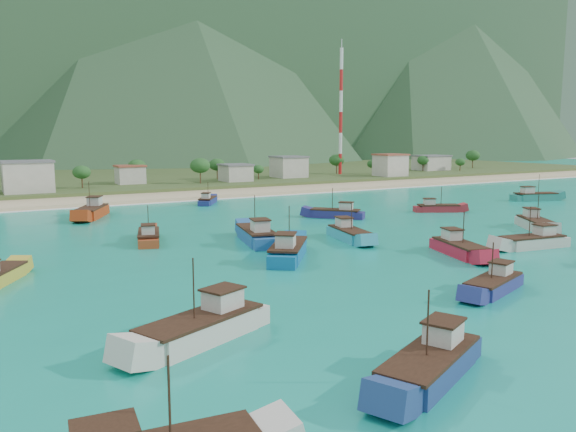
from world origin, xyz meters
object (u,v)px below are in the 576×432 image
boat_11 (459,249)px  boat_19 (288,252)px  boat_3 (349,235)px  boat_9 (535,197)px  boat_2 (494,286)px  boat_4 (535,224)px  boat_15 (431,366)px  boat_12 (257,236)px  boat_22 (208,201)px  boat_23 (92,213)px  radio_tower (341,112)px  boat_0 (149,238)px  boat_7 (533,243)px  boat_25 (203,329)px  boat_10 (437,209)px  boat_21 (336,214)px

boat_11 → boat_19: (-20.45, 9.30, 0.15)m
boat_3 → boat_9: bearing=-152.8°
boat_2 → boat_19: size_ratio=0.84×
boat_4 → boat_9: bearing=-110.3°
boat_9 → boat_15: boat_9 is taller
boat_12 → boat_22: bearing=89.7°
boat_4 → boat_22: (-34.12, 59.76, -0.19)m
boat_3 → boat_23: size_ratio=0.86×
radio_tower → boat_12: size_ratio=3.44×
boat_0 → boat_4: boat_4 is taller
boat_4 → boat_22: size_ratio=1.19×
boat_3 → boat_12: bearing=-9.6°
boat_0 → boat_12: boat_12 is taller
boat_7 → boat_23: boat_23 is taller
boat_12 → boat_0: bearing=163.3°
radio_tower → boat_25: (-102.90, -126.12, -22.76)m
boat_7 → boat_22: boat_7 is taller
boat_10 → boat_21: 23.05m
boat_0 → boat_21: (37.83, 6.30, 0.04)m
boat_19 → boat_25: boat_19 is taller
boat_4 → boat_9: (36.12, 26.43, 0.05)m
boat_21 → boat_23: bearing=107.4°
boat_15 → boat_25: size_ratio=0.92×
boat_4 → boat_15: boat_15 is taller
boat_2 → boat_4: 43.27m
boat_11 → boat_10: bearing=-114.3°
boat_22 → boat_10: bearing=-11.6°
boat_25 → boat_23: bearing=-27.5°
boat_0 → boat_21: bearing=26.5°
boat_4 → boat_12: 47.41m
boat_7 → boat_19: boat_19 is taller
boat_12 → boat_21: (24.23, 14.21, -0.22)m
boat_11 → boat_9: bearing=-134.0°
boat_4 → boat_23: (-61.27, 51.02, 0.17)m
boat_2 → boat_9: bearing=-75.0°
boat_2 → boat_21: bearing=-36.3°
radio_tower → boat_11: bearing=-118.7°
radio_tower → boat_19: (-82.98, -104.87, -22.74)m
boat_0 → boat_7: 54.58m
radio_tower → boat_15: (-92.77, -139.88, -22.86)m
boat_4 → boat_0: bearing=14.1°
boat_11 → boat_12: size_ratio=0.86×
boat_12 → boat_19: boat_12 is taller
boat_2 → boat_3: bearing=-26.9°
boat_25 → boat_7: bearing=-102.0°
boat_3 → boat_21: (11.31, 19.33, -0.03)m
radio_tower → boat_12: 125.72m
boat_10 → boat_2: bearing=-12.4°
boat_0 → boat_7: bearing=-17.4°
boat_0 → boat_11: (32.49, -29.03, 0.08)m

